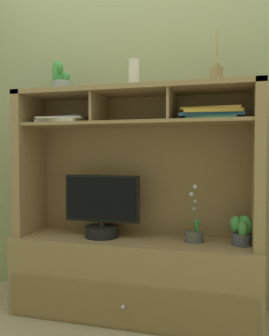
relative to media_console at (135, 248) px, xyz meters
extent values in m
cube|color=tan|center=(0.00, -0.01, -0.43)|extent=(6.00, 6.00, 0.02)
cube|color=gray|center=(0.00, 0.25, 0.98)|extent=(6.00, 0.02, 2.80)
cube|color=#977951|center=(0.00, -0.01, -0.18)|extent=(1.53, 0.46, 0.48)
cube|color=olive|center=(0.00, -0.25, -0.27)|extent=(1.47, 0.01, 0.25)
sphere|color=silver|center=(0.00, -0.26, -0.27)|extent=(0.02, 0.02, 0.02)
cube|color=#977951|center=(-0.74, -0.01, 0.54)|extent=(0.06, 0.37, 0.94)
cube|color=#977951|center=(0.74, -0.01, 0.54)|extent=(0.06, 0.37, 0.94)
cube|color=olive|center=(0.00, 0.17, 0.52)|extent=(1.47, 0.02, 0.91)
cube|color=#977951|center=(0.00, -0.01, 0.99)|extent=(1.53, 0.37, 0.03)
cube|color=#977951|center=(0.00, -0.01, 0.79)|extent=(1.41, 0.33, 0.02)
cube|color=#977951|center=(-0.24, -0.01, 0.89)|extent=(0.02, 0.31, 0.18)
cube|color=#977951|center=(0.24, -0.01, 0.89)|extent=(0.02, 0.31, 0.18)
cylinder|color=black|center=(-0.21, -0.03, 0.10)|extent=(0.22, 0.22, 0.07)
cylinder|color=black|center=(-0.21, -0.03, 0.15)|extent=(0.04, 0.04, 0.03)
cube|color=black|center=(-0.21, -0.03, 0.31)|extent=(0.49, 0.03, 0.30)
cube|color=black|center=(-0.21, -0.05, 0.31)|extent=(0.46, 0.00, 0.27)
cylinder|color=#525150|center=(0.37, 0.00, 0.10)|extent=(0.11, 0.11, 0.06)
cylinder|color=#525150|center=(0.37, 0.00, 0.07)|extent=(0.13, 0.13, 0.01)
cylinder|color=#4C6B38|center=(0.37, 0.00, 0.26)|extent=(0.02, 0.02, 0.27)
sphere|color=silver|center=(0.37, 0.02, 0.26)|extent=(0.02, 0.02, 0.02)
sphere|color=silver|center=(0.37, 0.01, 0.31)|extent=(0.02, 0.02, 0.02)
sphere|color=silver|center=(0.36, -0.01, 0.36)|extent=(0.03, 0.03, 0.03)
sphere|color=silver|center=(0.38, -0.01, 0.40)|extent=(0.03, 0.03, 0.03)
ellipsoid|color=#3F934B|center=(0.39, -0.01, 0.16)|extent=(0.05, 0.06, 0.11)
ellipsoid|color=#3F934B|center=(0.39, 0.01, 0.16)|extent=(0.05, 0.07, 0.11)
cylinder|color=#424454|center=(0.65, -0.01, 0.10)|extent=(0.11, 0.11, 0.07)
cylinder|color=#424454|center=(0.65, -0.01, 0.07)|extent=(0.13, 0.13, 0.01)
ellipsoid|color=#439348|center=(0.67, -0.01, 0.18)|extent=(0.08, 0.06, 0.12)
ellipsoid|color=#439348|center=(0.65, 0.01, 0.18)|extent=(0.06, 0.06, 0.10)
ellipsoid|color=#439348|center=(0.62, -0.01, 0.19)|extent=(0.06, 0.06, 0.10)
ellipsoid|color=#439348|center=(0.66, -0.04, 0.17)|extent=(0.06, 0.06, 0.09)
cube|color=#3B7362|center=(0.47, -0.01, 0.81)|extent=(0.28, 0.22, 0.02)
cube|color=#235184|center=(0.47, -0.02, 0.83)|extent=(0.38, 0.22, 0.02)
cube|color=gold|center=(0.47, -0.01, 0.84)|extent=(0.36, 0.27, 0.02)
cube|color=#BB9039|center=(0.47, -0.01, 0.86)|extent=(0.35, 0.21, 0.02)
cube|color=beige|center=(-0.47, -0.06, 0.81)|extent=(0.32, 0.23, 0.02)
cube|color=beige|center=(-0.46, -0.06, 0.83)|extent=(0.31, 0.23, 0.01)
cube|color=slate|center=(-0.47, -0.05, 0.83)|extent=(0.34, 0.20, 0.01)
cylinder|color=#8E7A53|center=(0.50, -0.04, 1.05)|extent=(0.08, 0.08, 0.09)
cylinder|color=#8E7A53|center=(0.50, -0.04, 1.11)|extent=(0.03, 0.03, 0.02)
cylinder|color=tan|center=(0.50, -0.04, 1.20)|extent=(0.00, 0.02, 0.21)
cylinder|color=tan|center=(0.50, -0.03, 1.20)|extent=(0.02, 0.02, 0.21)
cylinder|color=tan|center=(0.50, -0.03, 1.20)|extent=(0.03, 0.01, 0.21)
cylinder|color=tan|center=(0.49, -0.03, 1.20)|extent=(0.02, 0.03, 0.21)
cylinder|color=tan|center=(0.49, -0.04, 1.20)|extent=(0.02, 0.04, 0.20)
cylinder|color=tan|center=(0.50, -0.04, 1.20)|extent=(0.03, 0.01, 0.21)
cylinder|color=tan|center=(0.50, -0.04, 1.20)|extent=(0.03, 0.03, 0.20)
cylinder|color=gray|center=(-0.50, 0.00, 1.04)|extent=(0.13, 0.13, 0.07)
cylinder|color=gray|center=(-0.50, 0.00, 1.01)|extent=(0.15, 0.15, 0.01)
ellipsoid|color=#38893D|center=(-0.48, 0.00, 1.10)|extent=(0.06, 0.04, 0.07)
ellipsoid|color=#38893D|center=(-0.49, 0.02, 1.11)|extent=(0.07, 0.05, 0.07)
ellipsoid|color=#38893D|center=(-0.51, 0.02, 1.10)|extent=(0.07, 0.07, 0.10)
ellipsoid|color=#38893D|center=(-0.54, 0.00, 1.15)|extent=(0.06, 0.06, 0.14)
ellipsoid|color=#38893D|center=(-0.52, -0.03, 1.11)|extent=(0.07, 0.04, 0.11)
ellipsoid|color=#38893D|center=(-0.49, -0.05, 1.15)|extent=(0.04, 0.05, 0.07)
cylinder|color=silver|center=(0.00, -0.02, 1.09)|extent=(0.07, 0.07, 0.16)
torus|color=silver|center=(0.00, -0.02, 1.18)|extent=(0.07, 0.07, 0.01)
camera|label=1|loc=(0.60, -2.17, 0.60)|focal=38.31mm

